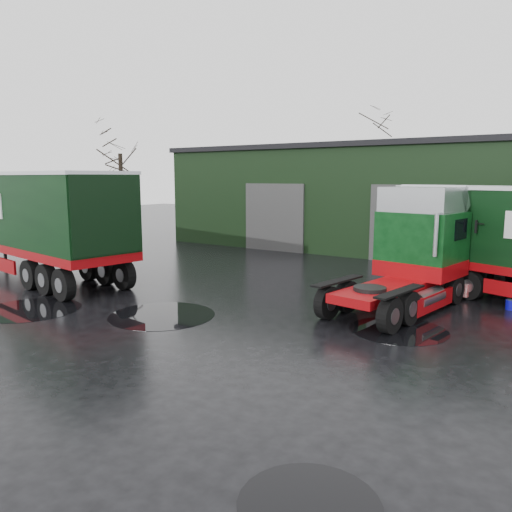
{
  "coord_description": "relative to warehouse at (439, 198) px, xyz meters",
  "views": [
    {
      "loc": [
        9.59,
        -11.36,
        4.37
      ],
      "look_at": [
        0.22,
        2.68,
        1.7
      ],
      "focal_mm": 35.0,
      "sensor_mm": 36.0,
      "label": 1
    }
  ],
  "objects": [
    {
      "name": "ground",
      "position": [
        -2.0,
        -20.0,
        -3.16
      ],
      "size": [
        100.0,
        100.0,
        0.0
      ],
      "primitive_type": "plane",
      "color": "black"
    },
    {
      "name": "warehouse",
      "position": [
        0.0,
        0.0,
        0.0
      ],
      "size": [
        32.4,
        12.4,
        6.3
      ],
      "color": "black",
      "rests_on": "ground"
    },
    {
      "name": "hero_tractor",
      "position": [
        2.5,
        -15.5,
        -1.11
      ],
      "size": [
        3.84,
        6.96,
        4.09
      ],
      "primitive_type": null,
      "rotation": [
        0.0,
        0.0,
        -0.16
      ],
      "color": "#093712",
      "rests_on": "ground"
    },
    {
      "name": "trailer_left",
      "position": [
        -13.83,
        -18.52,
        -0.84
      ],
      "size": [
        15.23,
        5.31,
        4.64
      ],
      "primitive_type": null,
      "rotation": [
        0.0,
        0.0,
        1.42
      ],
      "color": "silver",
      "rests_on": "ground"
    },
    {
      "name": "wash_bucket",
      "position": [
        5.71,
        -13.19,
        -2.99
      ],
      "size": [
        0.41,
        0.41,
        0.33
      ],
      "primitive_type": "cylinder",
      "rotation": [
        0.0,
        0.0,
        0.21
      ],
      "color": "#0A079B",
      "rests_on": "ground"
    },
    {
      "name": "tree_left",
      "position": [
        -19.0,
        -8.0,
        1.09
      ],
      "size": [
        4.4,
        4.4,
        8.5
      ],
      "primitive_type": null,
      "color": "black",
      "rests_on": "ground"
    },
    {
      "name": "tree_back_a",
      "position": [
        -8.0,
        10.0,
        1.59
      ],
      "size": [
        4.4,
        4.4,
        9.5
      ],
      "primitive_type": null,
      "color": "black",
      "rests_on": "ground"
    },
    {
      "name": "puddle_0",
      "position": [
        -3.49,
        -20.18,
        -3.15
      ],
      "size": [
        3.39,
        3.39,
        0.01
      ],
      "primitive_type": "cylinder",
      "color": "black",
      "rests_on": "ground"
    },
    {
      "name": "puddle_1",
      "position": [
        3.32,
        -17.54,
        -3.15
      ],
      "size": [
        2.81,
        2.81,
        0.01
      ],
      "primitive_type": "cylinder",
      "color": "black",
      "rests_on": "ground"
    },
    {
      "name": "puddle_2",
      "position": [
        -7.65,
        -22.1,
        -3.15
      ],
      "size": [
        3.25,
        3.25,
        0.01
      ],
      "primitive_type": "cylinder",
      "color": "black",
      "rests_on": "ground"
    },
    {
      "name": "puddle_3",
      "position": [
        4.8,
        -25.87,
        -3.15
      ],
      "size": [
        1.98,
        1.98,
        0.01
      ],
      "primitive_type": "cylinder",
      "color": "black",
      "rests_on": "ground"
    }
  ]
}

